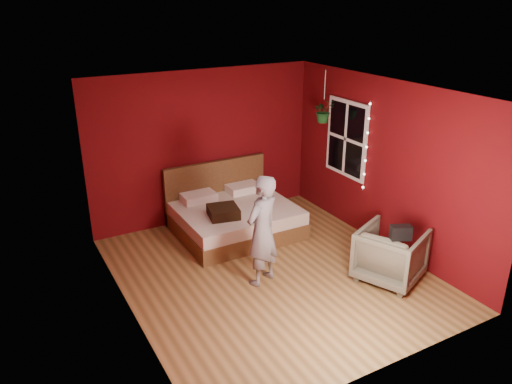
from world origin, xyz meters
name	(u,v)px	position (x,y,z in m)	size (l,w,h in m)	color
floor	(271,273)	(0.00, 0.00, 0.00)	(4.50, 4.50, 0.00)	olive
room_walls	(272,162)	(0.00, 0.00, 1.68)	(4.04, 4.54, 2.62)	#5A090B
window	(346,139)	(1.97, 0.90, 1.50)	(0.05, 0.97, 1.27)	white
fairy_lights	(366,147)	(1.94, 0.37, 1.50)	(0.04, 0.04, 1.45)	silver
bed	(233,216)	(0.16, 1.49, 0.27)	(1.88, 1.60, 1.04)	brown
person	(262,231)	(-0.22, -0.12, 0.78)	(0.57, 0.37, 1.56)	slate
armchair	(390,255)	(1.36, -0.93, 0.38)	(0.82, 0.84, 0.76)	#666651
handbag	(401,233)	(1.24, -1.18, 0.86)	(0.26, 0.13, 0.19)	black
throw_pillow	(223,212)	(-0.18, 1.15, 0.55)	(0.45, 0.45, 0.16)	black
hanging_plant	(324,111)	(1.67, 1.17, 1.94)	(0.37, 0.33, 0.85)	silver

